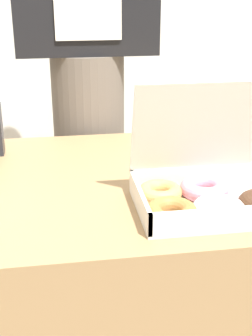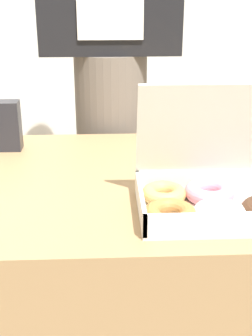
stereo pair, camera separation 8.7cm
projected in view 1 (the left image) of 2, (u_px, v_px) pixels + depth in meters
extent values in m
cube|color=#99754C|center=(73.00, 313.00, 1.21)|extent=(1.00, 0.67, 0.74)
cube|color=silver|center=(211.00, 207.00, 0.94)|extent=(0.30, 0.21, 0.01)
cube|color=silver|center=(140.00, 200.00, 0.91)|extent=(0.01, 0.21, 0.04)
cube|color=silver|center=(229.00, 219.00, 0.84)|extent=(0.30, 0.01, 0.04)
cube|color=silver|center=(197.00, 176.00, 1.03)|extent=(0.30, 0.01, 0.04)
cube|color=silver|center=(204.00, 127.00, 0.96)|extent=(0.30, 0.07, 0.20)
torus|color=#A87038|center=(171.00, 212.00, 0.88)|extent=(0.11, 0.11, 0.03)
torus|color=tan|center=(160.00, 192.00, 0.97)|extent=(0.10, 0.10, 0.03)
torus|color=white|center=(219.00, 210.00, 0.89)|extent=(0.14, 0.14, 0.03)
torus|color=pink|center=(204.00, 188.00, 0.98)|extent=(0.14, 0.14, 0.03)
cylinder|color=#665B51|center=(91.00, 193.00, 1.63)|extent=(0.23, 0.23, 0.96)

